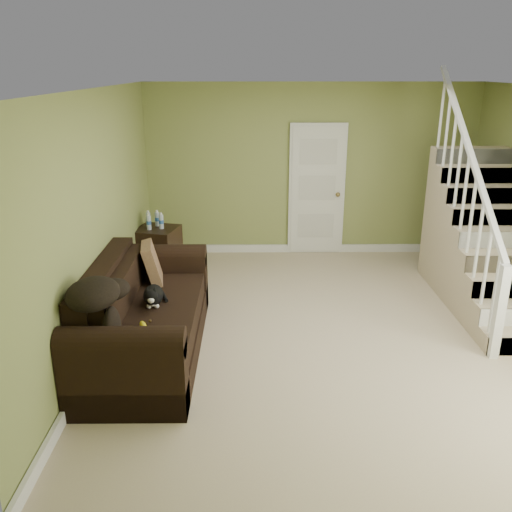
{
  "coord_description": "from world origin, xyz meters",
  "views": [
    {
      "loc": [
        -0.91,
        -5.48,
        2.8
      ],
      "look_at": [
        -0.86,
        0.22,
        0.8
      ],
      "focal_mm": 38.0,
      "sensor_mm": 36.0,
      "label": 1
    }
  ],
  "objects_px": {
    "side_table": "(158,250)",
    "banana": "(143,327)",
    "sofa": "(142,320)",
    "cat": "(153,296)"
  },
  "relations": [
    {
      "from": "sofa",
      "to": "side_table",
      "type": "relative_size",
      "value": 2.71
    },
    {
      "from": "sofa",
      "to": "cat",
      "type": "distance_m",
      "value": 0.28
    },
    {
      "from": "cat",
      "to": "sofa",
      "type": "bearing_deg",
      "value": -167.28
    },
    {
      "from": "sofa",
      "to": "banana",
      "type": "distance_m",
      "value": 0.56
    },
    {
      "from": "sofa",
      "to": "side_table",
      "type": "xyz_separation_m",
      "value": [
        -0.22,
        2.3,
        -0.02
      ]
    },
    {
      "from": "side_table",
      "to": "banana",
      "type": "xyz_separation_m",
      "value": [
        0.34,
        -2.82,
        0.21
      ]
    },
    {
      "from": "side_table",
      "to": "banana",
      "type": "distance_m",
      "value": 2.84
    },
    {
      "from": "side_table",
      "to": "sofa",
      "type": "bearing_deg",
      "value": -84.56
    },
    {
      "from": "side_table",
      "to": "banana",
      "type": "bearing_deg",
      "value": -83.17
    },
    {
      "from": "side_table",
      "to": "cat",
      "type": "distance_m",
      "value": 2.31
    }
  ]
}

